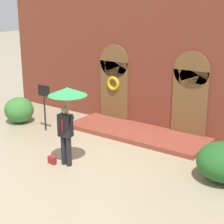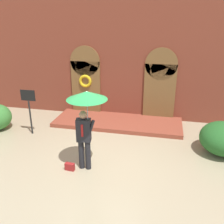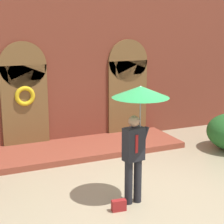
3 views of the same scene
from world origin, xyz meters
name	(u,v)px [view 2 (image 2 of 3)]	position (x,y,z in m)	size (l,w,h in m)	color
ground_plane	(98,164)	(0.00, 0.00, 0.00)	(80.00, 80.00, 0.00)	tan
building_facade	(123,55)	(0.00, 4.15, 2.68)	(14.00, 2.30, 5.60)	brown
person_with_umbrella	(86,107)	(-0.22, -0.30, 1.91)	(1.10, 1.10, 2.36)	black
handbag	(70,167)	(-0.72, -0.50, 0.11)	(0.28, 0.12, 0.22)	maroon
sign_post	(29,105)	(-3.01, 1.49, 1.16)	(0.56, 0.06, 1.72)	black
shrub_right	(223,138)	(3.76, 1.48, 0.52)	(1.48, 1.53, 1.04)	#235B23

